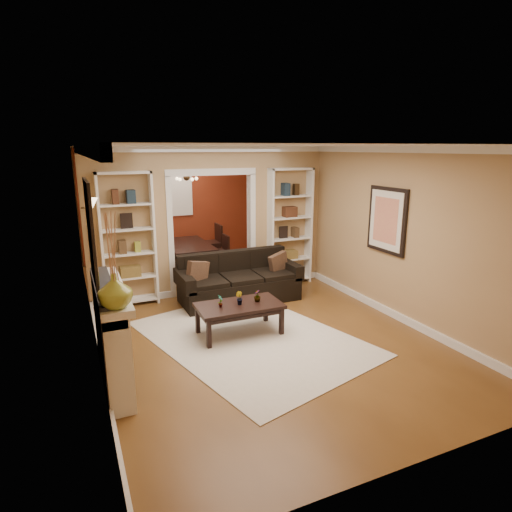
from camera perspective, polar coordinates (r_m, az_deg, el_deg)
name	(u,v)px	position (r m, az deg, el deg)	size (l,w,h in m)	color
floor	(236,311)	(7.29, -2.70, -7.29)	(8.00, 8.00, 0.00)	brown
ceiling	(234,146)	(6.78, -2.97, 14.45)	(8.00, 8.00, 0.00)	white
wall_back	(176,204)	(10.70, -10.61, 6.89)	(8.00, 8.00, 0.00)	tan
wall_front	(419,322)	(3.62, 20.88, -8.23)	(8.00, 8.00, 0.00)	tan
wall_left	(86,245)	(6.47, -21.76, 1.41)	(8.00, 8.00, 0.00)	tan
wall_right	(350,223)	(7.98, 12.47, 4.36)	(8.00, 8.00, 0.00)	tan
partition_wall	(212,221)	(8.02, -5.92, 4.67)	(4.50, 0.15, 2.70)	tan
red_back_panel	(176,205)	(10.67, -10.57, 6.71)	(4.44, 0.04, 2.64)	maroon
dining_window	(176,196)	(10.61, -10.57, 7.92)	(0.78, 0.03, 0.98)	#8CA5CC
area_rug	(251,338)	(6.29, -0.68, -10.86)	(2.36, 3.30, 0.01)	beige
sofa	(239,278)	(7.63, -2.25, -2.93)	(2.17, 0.94, 0.85)	black
pillow_left	(197,273)	(7.32, -7.81, -2.25)	(0.40, 0.11, 0.40)	brown
pillow_right	(278,264)	(7.86, 3.00, -1.08)	(0.37, 0.11, 0.37)	brown
coffee_table	(239,319)	(6.34, -2.23, -8.41)	(1.23, 0.67, 0.47)	black
plant_left	(220,301)	(6.13, -4.77, -6.02)	(0.10, 0.06, 0.18)	#336626
plant_center	(239,298)	(6.22, -2.26, -5.62)	(0.10, 0.08, 0.19)	#336626
plant_right	(257,296)	(6.33, 0.17, -5.31)	(0.10, 0.10, 0.18)	#336626
bookshelf_left	(128,240)	(7.57, -16.70, 2.02)	(0.90, 0.30, 2.30)	white
bookshelf_right	(289,227)	(8.50, 4.47, 3.88)	(0.90, 0.30, 2.30)	white
fireplace	(114,335)	(5.28, -18.46, -9.91)	(0.32, 1.70, 1.16)	white
vase	(115,291)	(4.36, -18.29, -4.44)	(0.33, 0.33, 0.34)	olive
mirror	(91,232)	(4.92, -21.20, 3.03)	(0.03, 0.95, 1.10)	silver
wall_sconce	(88,206)	(6.94, -21.51, 6.27)	(0.18, 0.18, 0.22)	#FFE0A5
framed_art	(386,220)	(7.15, 17.00, 4.58)	(0.04, 0.85, 1.05)	black
dining_table	(190,256)	(9.78, -8.84, -0.01)	(0.93, 1.67, 0.59)	black
dining_chair_nw	(168,258)	(9.36, -11.63, -0.23)	(0.38, 0.38, 0.76)	black
dining_chair_ne	(217,252)	(9.63, -5.24, 0.52)	(0.39, 0.39, 0.80)	black
dining_chair_sw	(162,250)	(9.92, -12.40, 0.83)	(0.43, 0.43, 0.86)	black
dining_chair_se	(209,244)	(10.17, -6.34, 1.66)	(0.47, 0.47, 0.95)	black
chandelier	(189,179)	(9.38, -8.92, 10.08)	(0.50, 0.50, 0.30)	#3B2C1B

